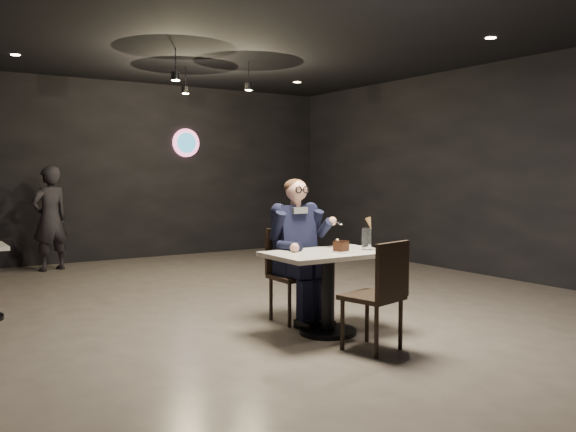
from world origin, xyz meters
TOP-DOWN VIEW (x-y plane):
  - floor at (0.00, 0.00)m, footprint 9.00×9.00m
  - wall_sign at (0.80, 4.47)m, footprint 0.50×0.06m
  - pendant_lights at (0.00, 2.00)m, footprint 1.40×1.20m
  - main_table at (-0.31, -1.30)m, footprint 1.10×0.70m
  - chair_far at (-0.31, -0.75)m, footprint 0.42×0.46m
  - chair_near at (-0.31, -1.90)m, footprint 0.52×0.55m
  - seated_man at (-0.31, -0.75)m, footprint 0.60×0.80m
  - dessert_plate at (-0.22, -1.40)m, footprint 0.22×0.22m
  - cake_slice at (-0.23, -1.40)m, footprint 0.14×0.13m
  - mint_leaf at (-0.26, -1.41)m, footprint 0.07×0.04m
  - sundae_glass at (0.08, -1.38)m, footprint 0.09×0.09m
  - wafer_cone at (0.14, -1.34)m, footprint 0.07×0.07m
  - passerby at (-1.66, 3.87)m, footprint 0.67×0.55m

SIDE VIEW (x-z plane):
  - floor at x=0.00m, z-range 0.00..0.00m
  - main_table at x=-0.31m, z-range 0.00..0.75m
  - chair_far at x=-0.31m, z-range 0.00..0.92m
  - chair_near at x=-0.31m, z-range 0.00..0.92m
  - seated_man at x=-0.31m, z-range 0.00..1.44m
  - dessert_plate at x=-0.22m, z-range 0.75..0.76m
  - passerby at x=-1.66m, z-range 0.00..1.57m
  - cake_slice at x=-0.23m, z-range 0.76..0.85m
  - mint_leaf at x=-0.26m, z-range 0.84..0.85m
  - sundae_glass at x=0.08m, z-range 0.75..0.95m
  - wafer_cone at x=0.14m, z-range 0.93..1.05m
  - wall_sign at x=0.80m, z-range 1.75..2.25m
  - pendant_lights at x=0.00m, z-range 2.70..3.06m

